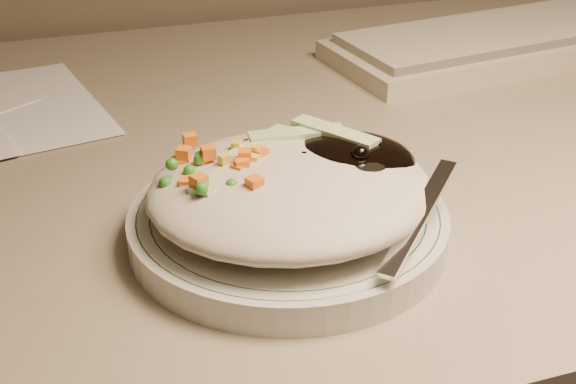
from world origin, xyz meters
name	(u,v)px	position (x,y,z in m)	size (l,w,h in m)	color
desk	(291,312)	(0.00, 1.38, 0.54)	(1.40, 0.70, 0.74)	gray
plate	(288,225)	(-0.06, 1.21, 0.75)	(0.22, 0.22, 0.02)	beige
plate_rim	(288,213)	(-0.06, 1.21, 0.76)	(0.21, 0.21, 0.00)	#144723
meal	(294,184)	(-0.06, 1.21, 0.78)	(0.21, 0.19, 0.05)	#C0B59C
keyboard	(510,39)	(0.31, 1.51, 0.75)	(0.43, 0.20, 0.03)	#C1B59E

